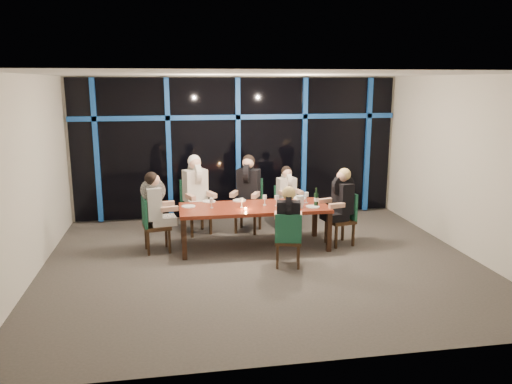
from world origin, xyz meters
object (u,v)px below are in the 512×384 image
diner_end_left (156,200)px  diner_far_left (196,183)px  water_pitcher (300,202)px  dining_table (254,210)px  chair_end_right (344,216)px  chair_end_left (152,222)px  diner_far_mid (248,182)px  chair_far_right (285,205)px  chair_far_left (195,203)px  diner_far_right (287,188)px  diner_near_mid (288,214)px  wine_bottle (316,199)px  chair_near_mid (288,237)px  diner_end_right (341,195)px  chair_far_mid (249,202)px

diner_end_left → diner_far_left: bearing=-47.6°
diner_far_left → water_pitcher: bearing=-56.9°
diner_end_left → dining_table: bearing=-101.5°
chair_end_right → chair_end_left: bearing=-104.8°
chair_end_left → chair_end_right: 3.41m
dining_table → water_pitcher: 0.82m
diner_far_mid → chair_far_right: bearing=32.2°
chair_far_right → diner_end_left: bearing=-168.9°
chair_far_left → diner_end_left: (-0.70, -1.02, 0.33)m
diner_far_right → diner_near_mid: diner_near_mid is taller
dining_table → diner_far_right: size_ratio=3.08×
chair_far_left → wine_bottle: 2.43m
diner_near_mid → chair_near_mid: bearing=90.0°
chair_end_left → diner_far_left: 1.33m
diner_far_mid → diner_near_mid: size_ratio=1.16×
chair_end_right → diner_far_mid: bearing=-136.0°
diner_far_left → diner_end_right: (2.51, -1.11, -0.09)m
chair_far_left → chair_far_mid: 1.07m
chair_far_mid → diner_end_right: diner_end_right is taller
chair_end_left → diner_end_right: (3.32, -0.16, 0.38)m
chair_far_right → diner_far_left: 1.84m
diner_far_right → diner_end_left: diner_end_left is taller
chair_far_mid → chair_end_right: (1.55, -1.14, -0.04)m
diner_far_left → diner_far_mid: diner_far_left is taller
chair_far_right → diner_far_left: bearing=171.5°
diner_far_left → diner_end_left: (-0.74, -0.93, -0.08)m
diner_far_left → water_pitcher: (1.72, -1.24, -0.14)m
chair_far_left → chair_far_mid: bearing=-22.9°
chair_near_mid → diner_far_mid: 2.11m
chair_near_mid → diner_near_mid: bearing=-90.0°
diner_far_mid → diner_end_left: 1.95m
chair_far_right → diner_far_left: diner_far_left is taller
diner_end_right → chair_far_mid: bearing=-140.4°
dining_table → diner_end_right: size_ratio=2.80×
chair_end_right → wine_bottle: wine_bottle is taller
chair_end_right → diner_far_mid: size_ratio=0.95×
diner_far_mid → wine_bottle: diner_far_mid is taller
diner_end_left → wine_bottle: (2.77, -0.24, -0.04)m
chair_far_mid → diner_far_mid: size_ratio=1.03×
diner_far_mid → diner_end_left: size_ratio=1.08×
diner_far_right → diner_near_mid: bearing=-113.2°
diner_far_right → chair_far_mid: bearing=165.3°
dining_table → diner_far_left: bearing=133.9°
chair_end_left → chair_far_right: bearing=-77.9°
chair_far_left → chair_far_right: (1.80, -0.02, -0.10)m
chair_far_left → diner_end_right: diner_end_right is taller
chair_far_left → chair_end_right: 2.87m
dining_table → chair_end_left: bearing=178.4°
chair_end_right → chair_far_right: bearing=-157.1°
chair_near_mid → wine_bottle: size_ratio=2.65×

